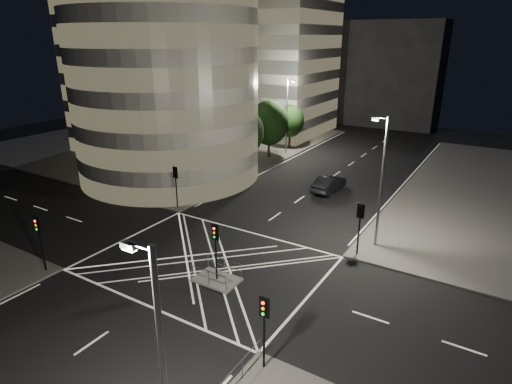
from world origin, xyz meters
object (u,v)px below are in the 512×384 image
Objects in this scene: street_lamp_right_far at (381,179)px; traffic_signal_nr at (264,320)px; traffic_signal_nl at (39,234)px; central_island at (217,280)px; traffic_signal_fr at (360,220)px; street_lamp_left_near at (204,140)px; street_lamp_right_near at (163,380)px; sedan at (329,184)px; traffic_signal_island at (216,242)px; street_lamp_left_far at (287,114)px; traffic_signal_fl at (176,180)px.

traffic_signal_nr is at bearing -92.30° from street_lamp_right_far.
central_island is at bearing 26.14° from traffic_signal_nl.
traffic_signal_fr is 0.40× the size of street_lamp_right_far.
street_lamp_left_near and street_lamp_right_near have the same top height.
traffic_signal_nr is at bearing 109.46° from sedan.
traffic_signal_island is 14.78m from street_lamp_right_near.
sedan is at bearing 91.40° from traffic_signal_island.
traffic_signal_island is 13.13m from street_lamp_right_far.
street_lamp_right_far reaches higher than traffic_signal_island.
traffic_signal_fr is 0.40× the size of street_lamp_left_far.
sedan is at bearing 121.08° from traffic_signal_fr.
traffic_signal_nl is 22.24m from traffic_signal_fr.
street_lamp_right_far is at bearing 54.70° from traffic_signal_island.
traffic_signal_nl is (-10.80, -5.30, 2.84)m from central_island.
central_island is 13.98m from street_lamp_right_far.
traffic_signal_fr is 13.60m from traffic_signal_nr.
street_lamp_left_near is (-18.24, 5.20, 2.63)m from traffic_signal_fr.
street_lamp_right_near reaches higher than traffic_signal_nl.
street_lamp_right_near is (0.64, -7.20, 2.63)m from traffic_signal_nr.
street_lamp_left_near is at bearing 96.97° from traffic_signal_fl.
central_island is 0.75× the size of traffic_signal_fr.
street_lamp_left_near is (-0.64, 5.20, 2.63)m from traffic_signal_fl.
street_lamp_left_near is 32.13m from street_lamp_right_near.
traffic_signal_fr reaches higher than central_island.
traffic_signal_island is 0.40× the size of street_lamp_right_far.
street_lamp_right_far reaches higher than central_island.
street_lamp_left_far is (-18.24, 36.80, 2.63)m from traffic_signal_nr.
street_lamp_left_far is (0.00, 18.00, 0.00)m from street_lamp_left_near.
sedan is at bearing 32.30° from street_lamp_left_near.
street_lamp_right_near is at bearing -59.25° from central_island.
traffic_signal_fr is 0.40× the size of street_lamp_right_near.
central_island is 0.30× the size of street_lamp_right_near.
street_lamp_right_near is at bearing -90.00° from street_lamp_right_far.
traffic_signal_nr is 26.32m from street_lamp_left_near.
street_lamp_left_near reaches higher than traffic_signal_fr.
traffic_signal_island is (10.80, 5.30, 0.00)m from traffic_signal_nl.
central_island is 0.30× the size of street_lamp_left_far.
street_lamp_left_near is 19.11m from street_lamp_right_far.
street_lamp_left_far is (-0.64, 23.20, 2.63)m from traffic_signal_fl.
traffic_signal_fl is 1.00× the size of traffic_signal_island.
traffic_signal_island is (-6.80, 5.30, 0.00)m from traffic_signal_nr.
central_island is at bearing 95.01° from sedan.
street_lamp_right_far is at bearing 87.70° from traffic_signal_nr.
street_lamp_left_far reaches higher than traffic_signal_fl.
traffic_signal_nr is 41.15m from street_lamp_left_far.
sedan is at bearing 103.56° from street_lamp_right_near.
street_lamp_left_far is (-0.64, 36.80, 2.63)m from traffic_signal_nl.
traffic_signal_fr is 14.29m from sedan.
traffic_signal_fl is at bearing 131.24° from street_lamp_right_near.
street_lamp_left_far is at bearing 116.36° from traffic_signal_nr.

